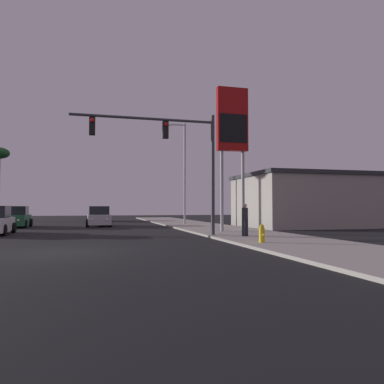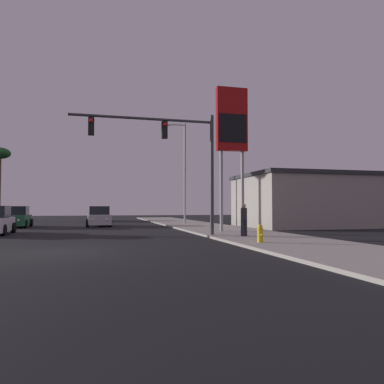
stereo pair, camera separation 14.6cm
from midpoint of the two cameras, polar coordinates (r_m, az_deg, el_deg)
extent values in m
plane|color=black|center=(14.25, -19.81, -8.64)|extent=(120.00, 120.00, 0.00)
cube|color=#9E998E|center=(25.53, 4.25, -5.78)|extent=(5.00, 60.00, 0.12)
cube|color=gray|center=(32.14, 16.75, -1.52)|extent=(10.00, 8.00, 4.00)
cube|color=#2D2D33|center=(32.24, 16.71, 2.31)|extent=(10.30, 8.30, 0.30)
cube|color=#195933|center=(32.86, -25.38, -3.88)|extent=(1.94, 4.26, 0.80)
cube|color=black|center=(33.00, -25.31, -2.57)|extent=(1.66, 2.05, 0.70)
cylinder|color=black|center=(31.43, -24.21, -4.46)|extent=(0.24, 0.64, 0.64)
cylinder|color=black|center=(34.32, -26.46, -4.22)|extent=(0.24, 0.64, 0.64)
cylinder|color=black|center=(34.00, -23.48, -4.29)|extent=(0.24, 0.64, 0.64)
sphere|color=#F2EACC|center=(30.90, -27.12, -3.87)|extent=(0.18, 0.18, 0.18)
sphere|color=#F2EACC|center=(30.68, -25.08, -3.92)|extent=(0.18, 0.18, 0.18)
cube|color=maroon|center=(44.10, -14.13, -3.58)|extent=(1.95, 4.26, 0.80)
cube|color=black|center=(44.24, -14.13, -2.61)|extent=(1.67, 2.06, 0.70)
cylinder|color=black|center=(42.80, -15.33, -3.96)|extent=(0.24, 0.64, 0.64)
cylinder|color=black|center=(42.82, -12.91, -3.98)|extent=(0.24, 0.64, 0.64)
cylinder|color=black|center=(45.41, -15.29, -3.86)|extent=(0.24, 0.64, 0.64)
cylinder|color=black|center=(45.42, -13.02, -3.88)|extent=(0.24, 0.64, 0.64)
sphere|color=#F2EACC|center=(41.97, -14.87, -3.57)|extent=(0.18, 0.18, 0.18)
sphere|color=#F2EACC|center=(41.99, -13.34, -3.59)|extent=(0.18, 0.18, 0.18)
cylinder|color=black|center=(23.41, -26.91, -5.21)|extent=(0.24, 0.64, 0.64)
cylinder|color=black|center=(25.96, -25.69, -4.93)|extent=(0.24, 0.64, 0.64)
cube|color=#B7B7BC|center=(32.43, -14.14, -4.06)|extent=(1.93, 4.25, 0.80)
cube|color=black|center=(32.56, -14.13, -2.73)|extent=(1.66, 2.05, 0.70)
cylinder|color=black|center=(31.14, -15.78, -4.60)|extent=(0.24, 0.64, 0.64)
cylinder|color=black|center=(31.16, -12.46, -4.63)|extent=(0.24, 0.64, 0.64)
cylinder|color=black|center=(33.74, -15.70, -4.41)|extent=(0.24, 0.64, 0.64)
cylinder|color=black|center=(33.76, -12.63, -4.44)|extent=(0.24, 0.64, 0.64)
sphere|color=#F2EACC|center=(30.31, -15.15, -4.08)|extent=(0.18, 0.18, 0.18)
sphere|color=#F2EACC|center=(30.32, -13.04, -4.10)|extent=(0.18, 0.18, 0.18)
cylinder|color=#38383D|center=(20.34, 2.98, 2.67)|extent=(0.20, 0.20, 6.50)
cylinder|color=#38383D|center=(20.00, -7.50, 11.05)|extent=(7.48, 0.14, 0.14)
cube|color=black|center=(20.04, -4.28, 9.39)|extent=(0.30, 0.24, 0.90)
sphere|color=red|center=(19.97, -4.20, 10.23)|extent=(0.20, 0.20, 0.20)
cube|color=black|center=(19.73, -15.18, 9.66)|extent=(0.30, 0.24, 0.90)
sphere|color=red|center=(19.65, -15.17, 10.51)|extent=(0.20, 0.20, 0.20)
cylinder|color=#99999E|center=(33.48, -1.24, 2.85)|extent=(0.18, 0.18, 9.00)
cylinder|color=#99999E|center=(34.00, -2.40, 10.20)|extent=(1.40, 0.10, 0.10)
ellipsoid|color=silver|center=(33.85, -3.58, 10.17)|extent=(0.50, 0.24, 0.20)
cylinder|color=#99999E|center=(23.20, 4.40, 0.20)|extent=(0.20, 0.20, 5.00)
cylinder|color=#99999E|center=(23.69, 7.60, 0.16)|extent=(0.20, 0.20, 5.00)
cube|color=#990C0C|center=(24.05, 5.97, 10.95)|extent=(2.00, 0.40, 4.00)
cube|color=black|center=(23.73, 6.16, 9.65)|extent=(1.80, 0.03, 1.80)
cylinder|color=gold|center=(16.09, 10.34, -6.50)|extent=(0.24, 0.24, 0.60)
sphere|color=gold|center=(16.07, 10.33, -5.22)|extent=(0.20, 0.20, 0.20)
cylinder|color=gold|center=(15.94, 10.59, -6.43)|extent=(0.08, 0.10, 0.08)
cylinder|color=#23232D|center=(19.41, 7.62, -5.42)|extent=(0.16, 0.16, 0.85)
cylinder|color=#23232D|center=(19.48, 8.11, -5.41)|extent=(0.16, 0.16, 0.85)
cylinder|color=#262628|center=(19.42, 7.85, -3.28)|extent=(0.32, 0.32, 0.60)
sphere|color=tan|center=(19.42, 7.84, -2.07)|extent=(0.22, 0.22, 0.22)
camera|label=1|loc=(0.07, -90.14, 0.01)|focal=35.00mm
camera|label=2|loc=(0.07, 89.86, -0.01)|focal=35.00mm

